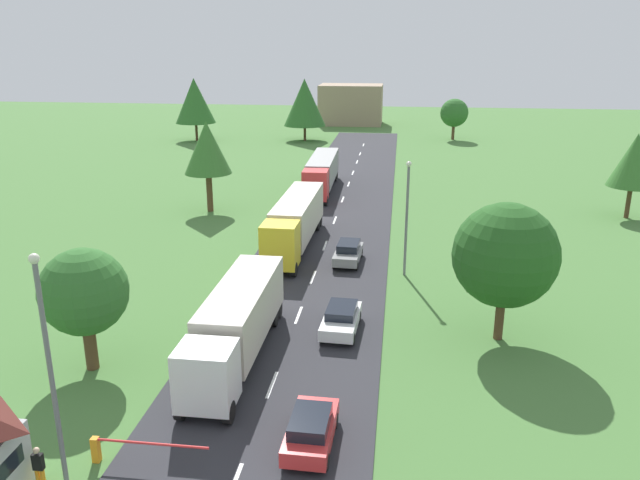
# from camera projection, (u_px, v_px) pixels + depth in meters

# --- Properties ---
(road) EXTENTS (10.00, 140.00, 0.06)m
(road) POSITION_uv_depth(u_px,v_px,m) (311.00, 282.00, 42.18)
(road) COLOR #2B2B30
(road) RESTS_ON ground
(lane_marking_centre) EXTENTS (0.16, 122.54, 0.01)m
(lane_marking_centre) POSITION_uv_depth(u_px,v_px,m) (305.00, 297.00, 39.59)
(lane_marking_centre) COLOR white
(lane_marking_centre) RESTS_ON road
(truck_lead) EXTENTS (2.55, 11.96, 3.52)m
(truck_lead) POSITION_uv_depth(u_px,v_px,m) (237.00, 321.00, 31.48)
(truck_lead) COLOR white
(truck_lead) RESTS_ON road
(truck_second) EXTENTS (2.68, 13.79, 3.69)m
(truck_second) POSITION_uv_depth(u_px,v_px,m) (295.00, 220.00, 48.55)
(truck_second) COLOR yellow
(truck_second) RESTS_ON road
(truck_third) EXTENTS (2.76, 14.07, 3.44)m
(truck_third) POSITION_uv_depth(u_px,v_px,m) (322.00, 172.00, 66.88)
(truck_third) COLOR red
(truck_third) RESTS_ON road
(car_lead) EXTENTS (1.86, 4.05, 1.48)m
(car_lead) POSITION_uv_depth(u_px,v_px,m) (311.00, 429.00, 24.90)
(car_lead) COLOR red
(car_lead) RESTS_ON road
(car_second) EXTENTS (2.04, 4.29, 1.43)m
(car_second) POSITION_uv_depth(u_px,v_px,m) (341.00, 319.00, 34.78)
(car_second) COLOR white
(car_second) RESTS_ON road
(car_third) EXTENTS (1.96, 4.19, 1.50)m
(car_third) POSITION_uv_depth(u_px,v_px,m) (348.00, 252.00, 45.48)
(car_third) COLOR gray
(car_third) RESTS_ON road
(barrier_gate) EXTENTS (4.64, 0.28, 1.05)m
(barrier_gate) POSITION_uv_depth(u_px,v_px,m) (115.00, 448.00, 24.02)
(barrier_gate) COLOR orange
(barrier_gate) RESTS_ON ground
(person_lead) EXTENTS (0.38, 0.23, 1.72)m
(person_lead) POSITION_uv_depth(u_px,v_px,m) (14.00, 442.00, 24.01)
(person_lead) COLOR red
(person_lead) RESTS_ON ground
(person_second) EXTENTS (0.38, 0.23, 1.75)m
(person_second) POSITION_uv_depth(u_px,v_px,m) (39.00, 467.00, 22.56)
(person_second) COLOR orange
(person_second) RESTS_ON ground
(person_third) EXTENTS (0.38, 0.23, 1.73)m
(person_third) POSITION_uv_depth(u_px,v_px,m) (11.00, 458.00, 23.05)
(person_third) COLOR yellow
(person_third) RESTS_ON ground
(lamppost_lead) EXTENTS (0.36, 0.36, 9.00)m
(lamppost_lead) POSITION_uv_depth(u_px,v_px,m) (50.00, 365.00, 21.39)
(lamppost_lead) COLOR slate
(lamppost_lead) RESTS_ON ground
(lamppost_second) EXTENTS (0.36, 0.36, 7.93)m
(lamppost_second) POSITION_uv_depth(u_px,v_px,m) (407.00, 213.00, 42.15)
(lamppost_second) COLOR slate
(lamppost_second) RESTS_ON ground
(tree_oak) EXTENTS (4.23, 4.23, 6.19)m
(tree_oak) POSITION_uv_depth(u_px,v_px,m) (84.00, 292.00, 29.98)
(tree_oak) COLOR #513823
(tree_oak) RESTS_ON ground
(tree_birch) EXTENTS (4.43, 4.43, 6.47)m
(tree_birch) POSITION_uv_depth(u_px,v_px,m) (454.00, 113.00, 100.36)
(tree_birch) COLOR #513823
(tree_birch) RESTS_ON ground
(tree_maple) EXTENTS (5.54, 5.54, 7.57)m
(tree_maple) POSITION_uv_depth(u_px,v_px,m) (505.00, 255.00, 32.82)
(tree_maple) COLOR #513823
(tree_maple) RESTS_ON ground
(tree_pine) EXTENTS (4.36, 4.36, 8.43)m
(tree_pine) POSITION_uv_depth(u_px,v_px,m) (207.00, 148.00, 57.75)
(tree_pine) COLOR #513823
(tree_pine) RESTS_ON ground
(tree_elm) EXTENTS (4.31, 4.31, 7.67)m
(tree_elm) POSITION_uv_depth(u_px,v_px,m) (635.00, 160.00, 55.73)
(tree_elm) COLOR #513823
(tree_elm) RESTS_ON ground
(tree_ash) EXTENTS (6.27, 6.27, 9.72)m
(tree_ash) POSITION_uv_depth(u_px,v_px,m) (195.00, 101.00, 98.75)
(tree_ash) COLOR #513823
(tree_ash) RESTS_ON ground
(tree_lime) EXTENTS (6.59, 6.59, 9.63)m
(tree_lime) POSITION_uv_depth(u_px,v_px,m) (305.00, 102.00, 98.91)
(tree_lime) COLOR #513823
(tree_lime) RESTS_ON ground
(distant_building) EXTENTS (11.69, 8.25, 7.32)m
(distant_building) POSITION_uv_depth(u_px,v_px,m) (351.00, 104.00, 119.04)
(distant_building) COLOR #9E846B
(distant_building) RESTS_ON ground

